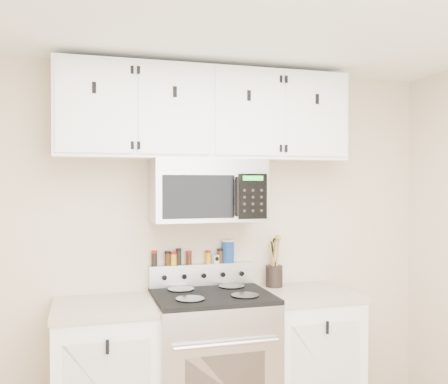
% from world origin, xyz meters
% --- Properties ---
extents(back_wall, '(3.50, 0.01, 2.50)m').
position_xyz_m(back_wall, '(0.00, 1.75, 1.25)').
color(back_wall, beige).
rests_on(back_wall, floor).
extents(range, '(0.76, 0.65, 1.10)m').
position_xyz_m(range, '(0.00, 1.43, 0.49)').
color(range, '#B7B7BA').
rests_on(range, floor).
extents(base_cabinet_left, '(0.64, 0.62, 0.92)m').
position_xyz_m(base_cabinet_left, '(-0.69, 1.45, 0.46)').
color(base_cabinet_left, white).
rests_on(base_cabinet_left, floor).
extents(base_cabinet_right, '(0.64, 0.62, 0.92)m').
position_xyz_m(base_cabinet_right, '(0.69, 1.45, 0.46)').
color(base_cabinet_right, white).
rests_on(base_cabinet_right, floor).
extents(microwave, '(0.76, 0.44, 0.42)m').
position_xyz_m(microwave, '(0.00, 1.55, 1.63)').
color(microwave, '#9E9EA3').
rests_on(microwave, back_wall).
extents(upper_cabinets, '(2.00, 0.35, 0.62)m').
position_xyz_m(upper_cabinets, '(-0.00, 1.58, 2.15)').
color(upper_cabinets, white).
rests_on(upper_cabinets, back_wall).
extents(utensil_crock, '(0.12, 0.12, 0.36)m').
position_xyz_m(utensil_crock, '(0.52, 1.64, 1.01)').
color(utensil_crock, black).
rests_on(utensil_crock, base_cabinet_right).
extents(kitchen_timer, '(0.06, 0.06, 0.06)m').
position_xyz_m(kitchen_timer, '(0.10, 1.71, 1.13)').
color(kitchen_timer, silver).
rests_on(kitchen_timer, range).
extents(salt_canister, '(0.09, 0.09, 0.17)m').
position_xyz_m(salt_canister, '(0.19, 1.71, 1.18)').
color(salt_canister, navy).
rests_on(salt_canister, range).
extents(spice_jar_0, '(0.04, 0.04, 0.11)m').
position_xyz_m(spice_jar_0, '(-0.34, 1.71, 1.15)').
color(spice_jar_0, black).
rests_on(spice_jar_0, range).
extents(spice_jar_1, '(0.04, 0.04, 0.10)m').
position_xyz_m(spice_jar_1, '(-0.25, 1.71, 1.15)').
color(spice_jar_1, '#3C1F0E').
rests_on(spice_jar_1, range).
extents(spice_jar_2, '(0.04, 0.04, 0.09)m').
position_xyz_m(spice_jar_2, '(-0.21, 1.71, 1.15)').
color(spice_jar_2, gold).
rests_on(spice_jar_2, range).
extents(spice_jar_3, '(0.04, 0.04, 0.12)m').
position_xyz_m(spice_jar_3, '(-0.17, 1.71, 1.16)').
color(spice_jar_3, black).
rests_on(spice_jar_3, range).
extents(spice_jar_4, '(0.04, 0.04, 0.10)m').
position_xyz_m(spice_jar_4, '(-0.10, 1.71, 1.15)').
color(spice_jar_4, '#3D1D0E').
rests_on(spice_jar_4, range).
extents(spice_jar_5, '(0.04, 0.04, 0.09)m').
position_xyz_m(spice_jar_5, '(0.04, 1.71, 1.15)').
color(spice_jar_5, gold).
rests_on(spice_jar_5, range).
extents(spice_jar_6, '(0.04, 0.04, 0.10)m').
position_xyz_m(spice_jar_6, '(0.13, 1.71, 1.15)').
color(spice_jar_6, '#40280F').
rests_on(spice_jar_6, range).
extents(spice_jar_7, '(0.04, 0.04, 0.09)m').
position_xyz_m(spice_jar_7, '(0.20, 1.71, 1.15)').
color(spice_jar_7, orange).
rests_on(spice_jar_7, range).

